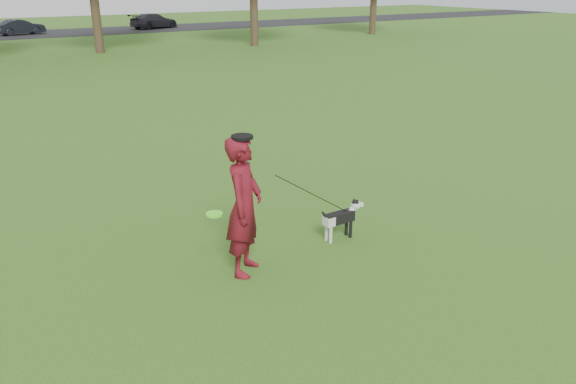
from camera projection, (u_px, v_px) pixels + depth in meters
ground at (294, 262)px, 8.34m from camera, size 120.00×120.00×0.00m
man at (244, 206)px, 7.74m from camera, size 0.86×0.86×2.01m
dog at (342, 216)px, 8.98m from camera, size 0.83×0.17×0.63m
car_mid at (20, 27)px, 40.75m from camera, size 3.46×1.88×1.08m
car_right at (154, 21)px, 45.68m from camera, size 4.39×2.89×1.18m
man_held_items at (314, 195)px, 8.39m from camera, size 2.54×0.32×1.59m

